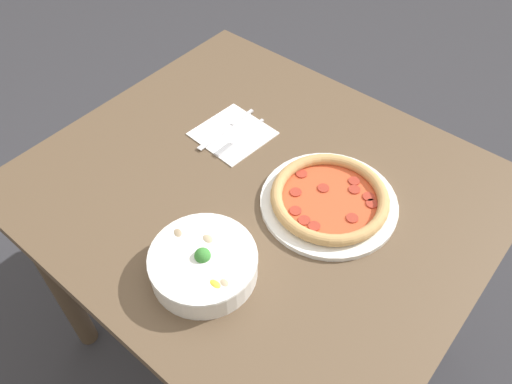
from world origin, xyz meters
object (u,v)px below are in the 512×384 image
Objects in this scene: pizza at (329,199)px; knife at (229,127)px; bowl at (203,262)px; fork at (241,136)px.

knife is at bearing -7.85° from pizza.
pizza is 1.42× the size of bowl.
bowl is at bearing 36.69° from knife.
pizza is at bearing -106.77° from bowl.
knife is (0.05, -0.01, -0.00)m from fork.
bowl reaches higher than knife.
bowl is 0.40m from fork.
fork is at bearing 83.05° from knife.
pizza is 0.34m from knife.
fork and knife have the same top height.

